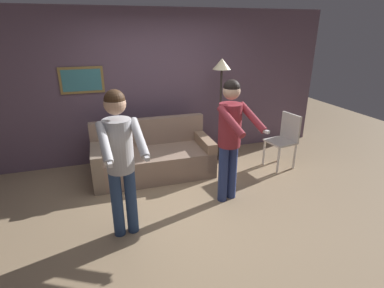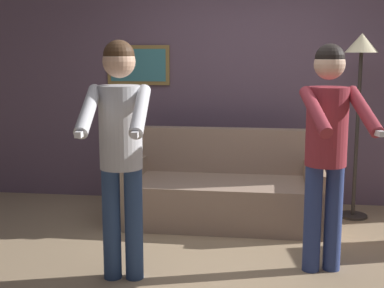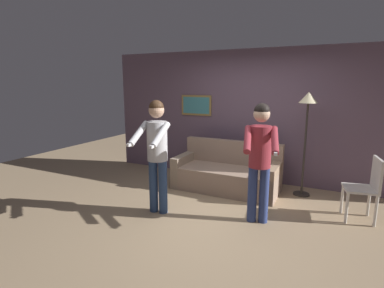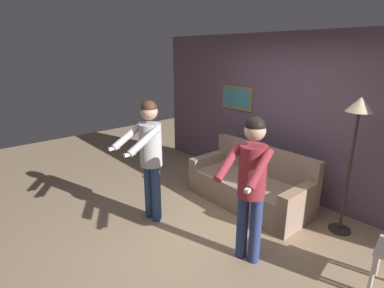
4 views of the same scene
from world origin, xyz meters
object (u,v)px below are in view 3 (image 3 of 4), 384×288
at_px(couch, 227,175).
at_px(dining_chair_distant, 367,185).
at_px(torchiere_lamp, 307,112).
at_px(person_standing_right, 260,152).
at_px(person_standing_left, 157,146).

relative_size(couch, dining_chair_distant, 2.05).
xyz_separation_m(torchiere_lamp, dining_chair_distant, (0.92, -0.68, -0.95)).
distance_m(couch, dining_chair_distant, 2.27).
relative_size(torchiere_lamp, person_standing_right, 1.07).
bearing_deg(couch, torchiere_lamp, 12.72).
height_order(torchiere_lamp, person_standing_left, torchiere_lamp).
bearing_deg(person_standing_left, dining_chair_distant, 20.57).
bearing_deg(couch, person_standing_left, -112.50).
height_order(person_standing_left, person_standing_right, person_standing_left).
height_order(couch, person_standing_left, person_standing_left).
relative_size(person_standing_right, dining_chair_distant, 1.81).
distance_m(couch, person_standing_right, 1.58).
bearing_deg(person_standing_left, couch, 67.50).
distance_m(torchiere_lamp, person_standing_left, 2.61).
bearing_deg(torchiere_lamp, person_standing_left, -137.51).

